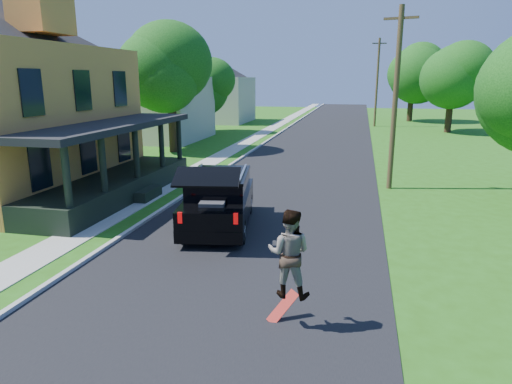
# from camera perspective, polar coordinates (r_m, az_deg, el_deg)

# --- Properties ---
(ground) EXTENTS (140.00, 140.00, 0.00)m
(ground) POSITION_cam_1_polar(r_m,az_deg,el_deg) (12.30, -2.76, -9.35)
(ground) COLOR #295E12
(ground) RESTS_ON ground
(street) EXTENTS (8.00, 120.00, 0.02)m
(street) POSITION_cam_1_polar(r_m,az_deg,el_deg) (31.40, 7.09, 4.98)
(street) COLOR black
(street) RESTS_ON ground
(curb) EXTENTS (0.15, 120.00, 0.12)m
(curb) POSITION_cam_1_polar(r_m,az_deg,el_deg) (32.05, -0.15, 5.27)
(curb) COLOR #AAABA5
(curb) RESTS_ON ground
(sidewalk) EXTENTS (1.30, 120.00, 0.03)m
(sidewalk) POSITION_cam_1_polar(r_m,az_deg,el_deg) (32.43, -2.83, 5.36)
(sidewalk) COLOR #9C9B93
(sidewalk) RESTS_ON ground
(front_walk) EXTENTS (6.50, 1.20, 0.03)m
(front_walk) POSITION_cam_1_polar(r_m,az_deg,el_deg) (21.60, -23.21, -0.18)
(front_walk) COLOR #9C9B93
(front_walk) RESTS_ON ground
(neighbor_house_mid) EXTENTS (12.78, 12.78, 8.30)m
(neighbor_house_mid) POSITION_cam_1_polar(r_m,az_deg,el_deg) (38.61, -12.90, 12.67)
(neighbor_house_mid) COLOR #B8B5A3
(neighbor_house_mid) RESTS_ON ground
(neighbor_house_far) EXTENTS (12.78, 12.78, 8.30)m
(neighbor_house_far) POSITION_cam_1_polar(r_m,az_deg,el_deg) (53.50, -5.35, 13.23)
(neighbor_house_far) COLOR #B8B5A3
(neighbor_house_far) RESTS_ON ground
(black_suv) EXTENTS (2.77, 5.43, 2.42)m
(black_suv) POSITION_cam_1_polar(r_m,az_deg,el_deg) (15.27, -4.66, -1.02)
(black_suv) COLOR black
(black_suv) RESTS_ON ground
(skateboarder) EXTENTS (0.89, 0.71, 1.78)m
(skateboarder) POSITION_cam_1_polar(r_m,az_deg,el_deg) (9.02, 4.16, -7.63)
(skateboarder) COLOR black
(skateboarder) RESTS_ON ground
(skateboard) EXTENTS (0.63, 0.51, 0.65)m
(skateboard) POSITION_cam_1_polar(r_m,az_deg,el_deg) (9.76, 3.36, -14.31)
(skateboard) COLOR red
(skateboard) RESTS_ON ground
(tree_left_mid) EXTENTS (5.71, 5.52, 8.54)m
(tree_left_mid) POSITION_cam_1_polar(r_m,az_deg,el_deg) (31.45, -10.72, 15.07)
(tree_left_mid) COLOR black
(tree_left_mid) RESTS_ON ground
(tree_left_far) EXTENTS (5.77, 5.56, 7.54)m
(tree_left_far) POSITION_cam_1_polar(r_m,az_deg,el_deg) (42.73, -6.50, 13.87)
(tree_left_far) COLOR black
(tree_left_far) RESTS_ON ground
(tree_right_mid) EXTENTS (6.63, 6.64, 9.11)m
(tree_right_mid) POSITION_cam_1_polar(r_m,az_deg,el_deg) (46.08, 23.43, 14.10)
(tree_right_mid) COLOR black
(tree_right_mid) RESTS_ON ground
(tree_right_far) EXTENTS (7.19, 6.99, 9.70)m
(tree_right_far) POSITION_cam_1_polar(r_m,az_deg,el_deg) (56.69, 19.04, 14.63)
(tree_right_far) COLOR black
(tree_right_far) RESTS_ON ground
(utility_pole_near) EXTENTS (1.42, 0.44, 7.86)m
(utility_pole_near) POSITION_cam_1_polar(r_m,az_deg,el_deg) (21.14, 17.03, 11.21)
(utility_pole_near) COLOR #453620
(utility_pole_near) RESTS_ON ground
(utility_pole_far) EXTENTS (1.41, 0.36, 8.81)m
(utility_pole_far) POSITION_cam_1_polar(r_m,az_deg,el_deg) (49.46, 14.90, 13.18)
(utility_pole_far) COLOR #453620
(utility_pole_far) RESTS_ON ground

